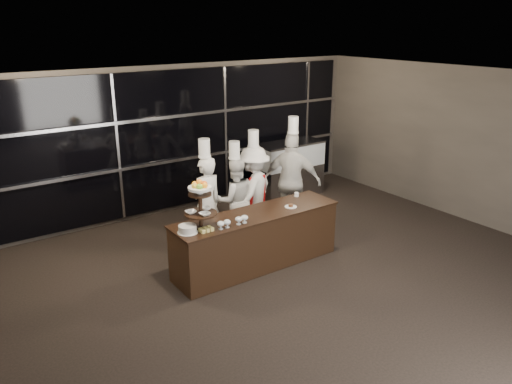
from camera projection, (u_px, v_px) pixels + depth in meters
room at (350, 213)px, 6.30m from camera, size 10.00×10.00×10.00m
window_wall at (174, 140)px, 10.11m from camera, size 8.60×0.10×2.80m
buffet_counter at (257, 239)px, 8.03m from camera, size 2.84×0.74×0.92m
display_stand at (200, 201)px, 7.20m from camera, size 0.48×0.48×0.74m
compotes at (233, 221)px, 7.37m from camera, size 0.53×0.11×0.12m
layer_cake at (188, 229)px, 7.15m from camera, size 0.30×0.30×0.11m
pastry_squares at (206, 230)px, 7.20m from camera, size 0.20×0.13×0.05m
small_plate at (291, 206)px, 8.14m from camera, size 0.20×0.20×0.05m
chef_cup at (297, 194)px, 8.63m from camera, size 0.08×0.08×0.07m
display_case at (290, 166)px, 11.25m from camera, size 1.55×0.67×1.24m
chef_a at (206, 203)px, 8.47m from camera, size 0.66×0.48×1.98m
chef_b at (235, 199)px, 8.92m from camera, size 0.88×0.77×1.84m
chef_c at (253, 190)px, 9.15m from camera, size 1.25×1.09×1.98m
chef_d at (292, 181)px, 9.39m from camera, size 1.07×1.12×2.17m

